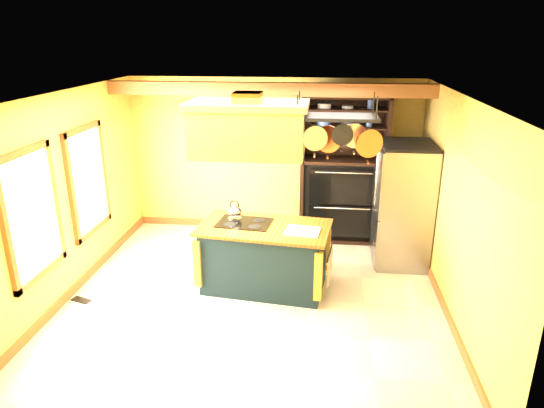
% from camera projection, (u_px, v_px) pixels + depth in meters
% --- Properties ---
extents(floor, '(5.00, 5.00, 0.00)m').
position_uv_depth(floor, '(254.00, 297.00, 6.58)').
color(floor, beige).
rests_on(floor, ground).
extents(ceiling, '(5.00, 5.00, 0.00)m').
position_uv_depth(ceiling, '(251.00, 95.00, 5.68)').
color(ceiling, white).
rests_on(ceiling, wall_back).
extents(wall_back, '(5.00, 0.02, 2.70)m').
position_uv_depth(wall_back, '(274.00, 157.00, 8.47)').
color(wall_back, gold).
rests_on(wall_back, floor).
extents(wall_front, '(5.00, 0.02, 2.70)m').
position_uv_depth(wall_front, '(207.00, 310.00, 3.78)').
color(wall_front, gold).
rests_on(wall_front, floor).
extents(wall_left, '(0.02, 5.00, 2.70)m').
position_uv_depth(wall_left, '(65.00, 197.00, 6.38)').
color(wall_left, gold).
rests_on(wall_left, floor).
extents(wall_right, '(0.02, 5.00, 2.70)m').
position_uv_depth(wall_right, '(457.00, 211.00, 5.87)').
color(wall_right, gold).
rests_on(wall_right, floor).
extents(ceiling_beam, '(5.00, 0.15, 0.20)m').
position_uv_depth(ceiling_beam, '(268.00, 89.00, 7.31)').
color(ceiling_beam, brown).
rests_on(ceiling_beam, ceiling).
extents(window_near, '(0.06, 1.06, 1.56)m').
position_uv_depth(window_near, '(33.00, 215.00, 5.61)').
color(window_near, brown).
rests_on(window_near, wall_left).
extents(window_far, '(0.06, 1.06, 1.56)m').
position_uv_depth(window_far, '(88.00, 180.00, 6.92)').
color(window_far, brown).
rests_on(window_far, wall_left).
extents(kitchen_island, '(1.86, 1.18, 1.11)m').
position_uv_depth(kitchen_island, '(264.00, 256.00, 6.71)').
color(kitchen_island, black).
rests_on(kitchen_island, floor).
extents(range_hood, '(1.51, 0.86, 0.80)m').
position_uv_depth(range_hood, '(248.00, 128.00, 6.13)').
color(range_hood, '#AB8D2A').
rests_on(range_hood, ceiling).
extents(pot_rack, '(1.14, 0.52, 0.76)m').
position_uv_depth(pot_rack, '(337.00, 127.00, 6.01)').
color(pot_rack, black).
rests_on(pot_rack, ceiling).
extents(refrigerator, '(0.80, 0.94, 1.84)m').
position_uv_depth(refrigerator, '(402.00, 207.00, 7.35)').
color(refrigerator, gray).
rests_on(refrigerator, floor).
extents(hutch, '(1.40, 0.63, 2.49)m').
position_uv_depth(hutch, '(342.00, 185.00, 8.23)').
color(hutch, black).
rests_on(hutch, floor).
extents(floor_register, '(0.30, 0.20, 0.01)m').
position_uv_depth(floor_register, '(81.00, 300.00, 6.50)').
color(floor_register, black).
rests_on(floor_register, floor).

